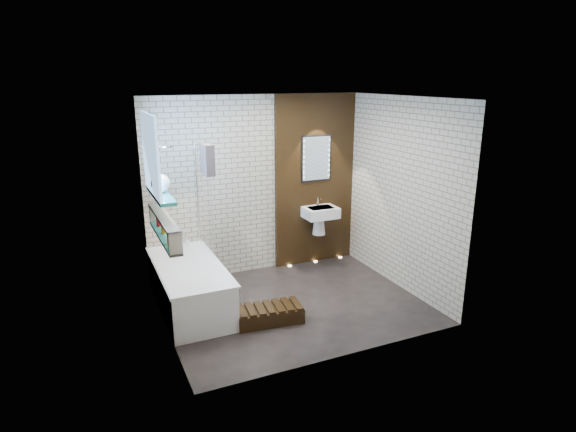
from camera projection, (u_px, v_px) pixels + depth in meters
name	position (u px, v px, depth m)	size (l,w,h in m)	color
ground	(293.00, 304.00, 6.21)	(3.20, 3.20, 0.00)	black
room_shell	(293.00, 207.00, 5.85)	(3.24, 3.20, 2.60)	#B1A78D
walnut_panel	(315.00, 181.00, 7.33)	(1.30, 0.06, 2.60)	black
clerestory_window	(153.00, 163.00, 5.37)	(0.18, 1.00, 0.94)	#7FADE0
display_niche	(164.00, 227.00, 5.41)	(0.14, 1.30, 0.26)	teal
bathtub	(190.00, 286.00, 6.04)	(0.79, 1.74, 0.70)	white
bath_screen	(204.00, 200.00, 6.29)	(0.01, 0.78, 1.40)	white
towel	(207.00, 159.00, 5.91)	(0.11, 0.29, 0.38)	#2A2321
shower_head	(167.00, 146.00, 5.97)	(0.18, 0.18, 0.02)	silver
washbasin	(320.00, 216.00, 7.30)	(0.50, 0.36, 0.58)	white
led_mirror	(316.00, 158.00, 7.20)	(0.50, 0.02, 0.70)	black
walnut_step	(269.00, 315.00, 5.75)	(0.79, 0.35, 0.18)	black
niche_bottles	(165.00, 231.00, 5.39)	(0.06, 0.90, 0.16)	#AC751A
sill_vases	(160.00, 183.00, 5.48)	(0.22, 0.22, 0.22)	white
floor_uplights	(316.00, 261.00, 7.63)	(0.96, 0.06, 0.01)	#FFD899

